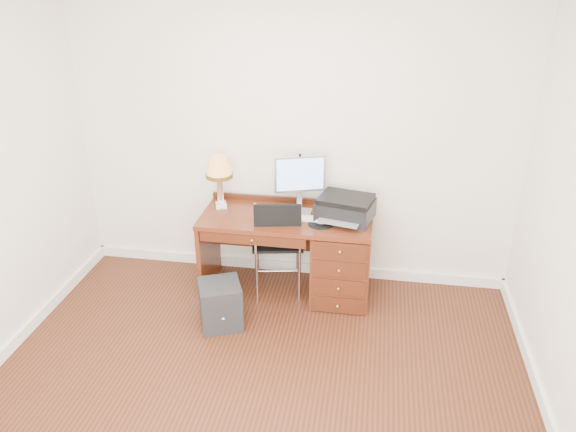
% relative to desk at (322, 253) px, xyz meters
% --- Properties ---
extents(ground, '(4.00, 4.00, 0.00)m').
position_rel_desk_xyz_m(ground, '(-0.32, -1.40, -0.41)').
color(ground, '#38180C').
rests_on(ground, ground).
extents(room_shell, '(4.00, 4.00, 4.00)m').
position_rel_desk_xyz_m(room_shell, '(-0.32, -0.77, -0.36)').
color(room_shell, white).
rests_on(room_shell, ground).
extents(desk, '(1.50, 0.67, 0.75)m').
position_rel_desk_xyz_m(desk, '(0.00, 0.00, 0.00)').
color(desk, '#612614').
rests_on(desk, ground).
extents(monitor, '(0.43, 0.22, 0.52)m').
position_rel_desk_xyz_m(monitor, '(-0.22, 0.13, 0.66)').
color(monitor, silver).
rests_on(monitor, desk).
extents(keyboard, '(0.39, 0.12, 0.01)m').
position_rel_desk_xyz_m(keyboard, '(-0.18, -0.03, 0.34)').
color(keyboard, white).
rests_on(keyboard, desk).
extents(mouse_pad, '(0.22, 0.22, 0.04)m').
position_rel_desk_xyz_m(mouse_pad, '(-0.01, -0.11, 0.35)').
color(mouse_pad, black).
rests_on(mouse_pad, desk).
extents(printer, '(0.53, 0.45, 0.21)m').
position_rel_desk_xyz_m(printer, '(0.19, 0.04, 0.44)').
color(printer, black).
rests_on(printer, desk).
extents(leg_lamp, '(0.24, 0.24, 0.49)m').
position_rel_desk_xyz_m(leg_lamp, '(-0.94, 0.10, 0.70)').
color(leg_lamp, black).
rests_on(leg_lamp, desk).
extents(phone, '(0.12, 0.12, 0.20)m').
position_rel_desk_xyz_m(phone, '(-0.94, 0.09, 0.40)').
color(phone, white).
rests_on(phone, desk).
extents(pen_cup, '(0.08, 0.08, 0.10)m').
position_rel_desk_xyz_m(pen_cup, '(0.09, 0.18, 0.39)').
color(pen_cup, black).
rests_on(pen_cup, desk).
extents(chair, '(0.52, 0.52, 0.95)m').
position_rel_desk_xyz_m(chair, '(-0.41, -0.07, 0.16)').
color(chair, black).
rests_on(chair, ground).
extents(equipment_box, '(0.43, 0.43, 0.39)m').
position_rel_desk_xyz_m(equipment_box, '(-0.78, -0.62, -0.22)').
color(equipment_box, black).
rests_on(equipment_box, ground).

